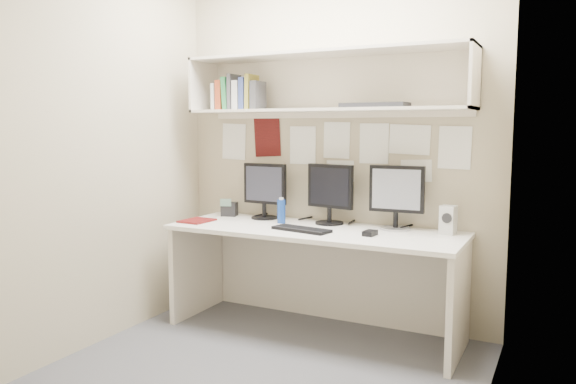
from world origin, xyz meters
The scene contains 19 objects.
floor centered at (0.00, 0.00, 0.00)m, with size 2.40×2.00×0.01m, color #4C4C51.
wall_back centered at (0.00, 1.00, 1.30)m, with size 2.40×0.02×2.60m, color tan.
wall_front centered at (0.00, -1.00, 1.30)m, with size 2.40×0.02×2.60m, color tan.
wall_left centered at (-1.20, 0.00, 1.30)m, with size 0.02×2.00×2.60m, color tan.
wall_right centered at (1.20, 0.00, 1.30)m, with size 0.02×2.00×2.60m, color tan.
desk centered at (0.00, 0.65, 0.37)m, with size 2.00×0.70×0.73m.
overhead_hutch centered at (0.00, 0.86, 1.72)m, with size 2.00×0.38×0.40m.
pinned_papers centered at (0.00, 0.99, 1.25)m, with size 1.92×0.01×0.48m, color white, non-canonical shape.
monitor_left centered at (-0.50, 0.87, 0.96)m, with size 0.36×0.20×0.41m.
monitor_center centered at (0.02, 0.87, 0.96)m, with size 0.36×0.20×0.42m.
monitor_right centered at (0.50, 0.87, 0.97)m, with size 0.37×0.20×0.43m.
keyboard centered at (-0.04, 0.53, 0.74)m, with size 0.40×0.14×0.02m, color black.
mouse centered at (0.42, 0.58, 0.75)m, with size 0.07×0.11×0.03m, color black.
speaker centered at (0.85, 0.85, 0.82)m, with size 0.10×0.11×0.18m.
blue_bottle centered at (-0.30, 0.74, 0.82)m, with size 0.06×0.06×0.18m.
maroon_notebook centered at (-0.88, 0.52, 0.74)m, with size 0.19×0.23×0.01m, color #5D1010.
desk_phone centered at (-0.81, 0.85, 0.78)m, with size 0.14×0.13×0.14m.
book_stack centered at (-0.67, 0.79, 1.65)m, with size 0.38×0.16×0.26m.
hutch_tray centered at (0.37, 0.77, 1.56)m, with size 0.44×0.17×0.03m, color black.
Camera 1 is at (1.53, -2.78, 1.41)m, focal length 35.00 mm.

